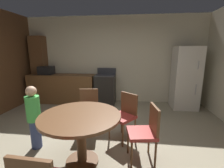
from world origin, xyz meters
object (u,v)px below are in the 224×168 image
object	(u,v)px
chair_northeast	(125,113)
person_child	(34,116)
dining_table	(81,125)
chair_east	(146,130)
chair_north	(89,108)
refrigerator	(185,78)
microwave	(46,70)
oven_range	(105,89)

from	to	relation	value
chair_northeast	person_child	bearing A→B (deg)	-32.74
dining_table	person_child	size ratio (longest dim) A/B	1.06
chair_east	chair_northeast	distance (m)	0.67
dining_table	chair_east	world-z (taller)	chair_east
chair_east	chair_northeast	size ratio (longest dim) A/B	1.00
dining_table	chair_north	world-z (taller)	chair_north
refrigerator	microwave	distance (m)	4.24
chair_northeast	chair_north	bearing A→B (deg)	-65.95
dining_table	chair_east	bearing A→B (deg)	9.36
oven_range	person_child	distance (m)	2.54
dining_table	chair_northeast	distance (m)	0.96
microwave	chair_east	xyz separation A→B (m)	(2.93, -2.50, -0.53)
dining_table	chair_north	bearing A→B (deg)	98.78
chair_east	chair_north	size ratio (longest dim) A/B	1.00
microwave	person_child	xyz separation A→B (m)	(1.10, -2.40, -0.45)
chair_north	person_child	xyz separation A→B (m)	(-0.74, -0.69, 0.08)
dining_table	chair_east	distance (m)	0.96
chair_northeast	chair_north	world-z (taller)	same
dining_table	chair_northeast	bearing A→B (deg)	50.68
oven_range	person_child	bearing A→B (deg)	-108.66
person_child	microwave	bearing A→B (deg)	130.41
oven_range	chair_northeast	size ratio (longest dim) A/B	1.26
chair_east	refrigerator	bearing A→B (deg)	-127.43
oven_range	chair_north	xyz separation A→B (m)	(-0.07, -1.72, 0.03)
refrigerator	chair_north	distance (m)	2.94
refrigerator	chair_north	xyz separation A→B (m)	(-2.39, -1.66, -0.38)
chair_east	dining_table	bearing A→B (deg)	0.00
refrigerator	chair_east	world-z (taller)	refrigerator
refrigerator	person_child	world-z (taller)	refrigerator
chair_northeast	person_child	size ratio (longest dim) A/B	0.80
oven_range	refrigerator	world-z (taller)	refrigerator
microwave	dining_table	size ratio (longest dim) A/B	0.38
person_child	refrigerator	bearing A→B (deg)	52.74
chair_northeast	chair_north	distance (m)	0.78
chair_north	person_child	world-z (taller)	person_child
oven_range	chair_northeast	bearing A→B (deg)	-70.46
dining_table	person_child	world-z (taller)	person_child
dining_table	chair_northeast	world-z (taller)	chair_northeast
refrigerator	microwave	xyz separation A→B (m)	(-4.23, 0.05, 0.15)
microwave	dining_table	xyz separation A→B (m)	(1.99, -2.66, -0.43)
refrigerator	microwave	size ratio (longest dim) A/B	4.00
refrigerator	chair_north	world-z (taller)	refrigerator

